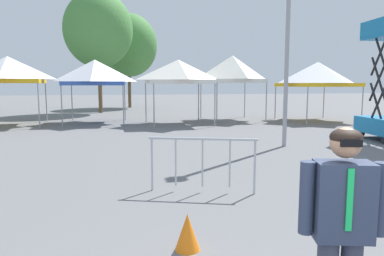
{
  "coord_description": "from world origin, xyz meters",
  "views": [
    {
      "loc": [
        -1.11,
        -1.38,
        2.1
      ],
      "look_at": [
        0.28,
        4.92,
        1.3
      ],
      "focal_mm": 33.43,
      "sensor_mm": 36.0,
      "label": 1
    }
  ],
  "objects": [
    {
      "name": "canopy_tent_far_left",
      "position": [
        -6.22,
        18.3,
        2.81
      ],
      "size": [
        3.44,
        3.44,
        3.48
      ],
      "color": "#9E9EA3",
      "rests_on": "ground"
    },
    {
      "name": "person_foreground",
      "position": [
        0.57,
        0.92,
        1.03
      ],
      "size": [
        0.63,
        0.35,
        1.78
      ],
      "color": "#33384C",
      "rests_on": "ground"
    },
    {
      "name": "light_pole_near_lift",
      "position": [
        4.51,
        9.6,
        4.23
      ],
      "size": [
        0.36,
        0.36,
        7.37
      ],
      "color": "#9E9EA3",
      "rests_on": "ground"
    },
    {
      "name": "crowd_barrier_mid_lot",
      "position": [
        0.55,
        5.18,
        0.75
      ],
      "size": [
        2.0,
        0.74,
        1.08
      ],
      "color": "#B7BABF",
      "rests_on": "ground"
    },
    {
      "name": "tree_behind_tents_right",
      "position": [
        -2.01,
        25.63,
        5.94
      ],
      "size": [
        4.89,
        4.89,
        8.64
      ],
      "color": "brown",
      "rests_on": "ground"
    },
    {
      "name": "canopy_tent_right_of_center",
      "position": [
        -2.01,
        18.58,
        2.7
      ],
      "size": [
        3.31,
        3.31,
        3.38
      ],
      "color": "#9E9EA3",
      "rests_on": "ground"
    },
    {
      "name": "canopy_tent_behind_center",
      "position": [
        10.25,
        17.04,
        2.64
      ],
      "size": [
        3.72,
        3.72,
        3.33
      ],
      "color": "#9E9EA3",
      "rests_on": "ground"
    },
    {
      "name": "canopy_tent_behind_right",
      "position": [
        5.65,
        18.44,
        2.94
      ],
      "size": [
        3.22,
        3.22,
        3.72
      ],
      "color": "#9E9EA3",
      "rests_on": "ground"
    },
    {
      "name": "tree_behind_tents_left",
      "position": [
        0.35,
        31.17,
        5.48
      ],
      "size": [
        5.01,
        5.01,
        8.24
      ],
      "color": "brown",
      "rests_on": "ground"
    },
    {
      "name": "canopy_tent_left_of_center",
      "position": [
        2.22,
        17.01,
        2.72
      ],
      "size": [
        3.29,
        3.29,
        3.34
      ],
      "color": "#9E9EA3",
      "rests_on": "ground"
    },
    {
      "name": "traffic_cone_lot_center",
      "position": [
        -0.23,
        2.86,
        0.24
      ],
      "size": [
        0.32,
        0.32,
        0.47
      ],
      "primitive_type": "cone",
      "color": "orange",
      "rests_on": "ground"
    }
  ]
}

